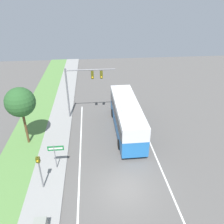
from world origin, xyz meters
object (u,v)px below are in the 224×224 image
Objects in this scene: bus at (127,115)px; signal_gantry at (82,83)px; street_sign at (56,152)px; pedestrian_signal at (40,168)px.

signal_gantry is at bearing 143.03° from bus.
signal_gantry is 9.80m from street_sign.
bus reaches higher than street_sign.
pedestrian_signal is 1.25× the size of street_sign.
signal_gantry is 2.02× the size of pedestrian_signal.
pedestrian_signal is at bearing -112.23° from street_sign.
signal_gantry reaches higher than street_sign.
pedestrian_signal is at bearing -135.76° from bus.
street_sign is at bearing -141.75° from bus.
pedestrian_signal is at bearing -105.25° from signal_gantry.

